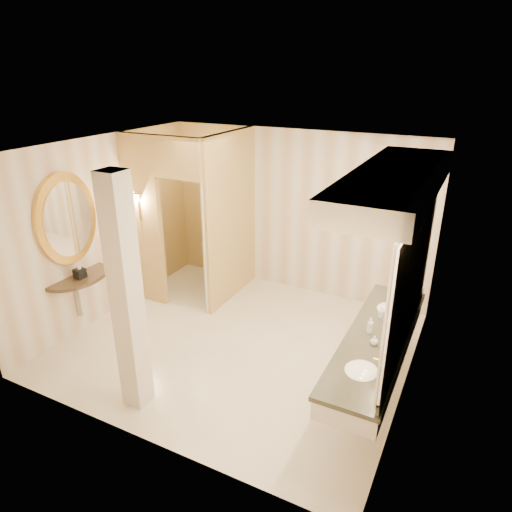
# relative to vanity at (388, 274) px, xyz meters

# --- Properties ---
(floor) EXTENTS (4.50, 4.50, 0.00)m
(floor) POSITION_rel_vanity_xyz_m (-1.98, 0.34, -1.63)
(floor) COLOR white
(floor) RESTS_ON ground
(ceiling) EXTENTS (4.50, 4.50, 0.00)m
(ceiling) POSITION_rel_vanity_xyz_m (-1.98, 0.34, 1.07)
(ceiling) COLOR silver
(ceiling) RESTS_ON wall_back
(wall_back) EXTENTS (4.50, 0.02, 2.70)m
(wall_back) POSITION_rel_vanity_xyz_m (-1.98, 2.34, -0.28)
(wall_back) COLOR silver
(wall_back) RESTS_ON floor
(wall_front) EXTENTS (4.50, 0.02, 2.70)m
(wall_front) POSITION_rel_vanity_xyz_m (-1.98, -1.66, -0.28)
(wall_front) COLOR silver
(wall_front) RESTS_ON floor
(wall_left) EXTENTS (0.02, 4.00, 2.70)m
(wall_left) POSITION_rel_vanity_xyz_m (-4.23, 0.34, -0.28)
(wall_left) COLOR silver
(wall_left) RESTS_ON floor
(wall_right) EXTENTS (0.02, 4.00, 2.70)m
(wall_right) POSITION_rel_vanity_xyz_m (0.27, 0.34, -0.28)
(wall_right) COLOR silver
(wall_right) RESTS_ON floor
(toilet_closet) EXTENTS (1.50, 1.55, 2.70)m
(toilet_closet) POSITION_rel_vanity_xyz_m (-3.11, 1.31, -0.24)
(toilet_closet) COLOR #D9C071
(toilet_closet) RESTS_ON floor
(wall_sconce) EXTENTS (0.14, 0.14, 0.42)m
(wall_sconce) POSITION_rel_vanity_xyz_m (-3.90, 0.77, 0.10)
(wall_sconce) COLOR gold
(wall_sconce) RESTS_ON toilet_closet
(vanity) EXTENTS (0.75, 2.70, 2.09)m
(vanity) POSITION_rel_vanity_xyz_m (0.00, 0.00, 0.00)
(vanity) COLOR beige
(vanity) RESTS_ON floor
(console_shelf) EXTENTS (0.98, 0.98, 1.94)m
(console_shelf) POSITION_rel_vanity_xyz_m (-4.19, -0.35, -0.29)
(console_shelf) COLOR black
(console_shelf) RESTS_ON floor
(pillar) EXTENTS (0.26, 0.26, 2.70)m
(pillar) POSITION_rel_vanity_xyz_m (-2.43, -1.21, -0.28)
(pillar) COLOR beige
(pillar) RESTS_ON floor
(tissue_box) EXTENTS (0.15, 0.15, 0.13)m
(tissue_box) POSITION_rel_vanity_xyz_m (-4.06, -0.39, -0.69)
(tissue_box) COLOR black
(tissue_box) RESTS_ON console_shelf
(toilet) EXTENTS (0.58, 0.85, 0.79)m
(toilet) POSITION_rel_vanity_xyz_m (-3.18, 2.09, -1.23)
(toilet) COLOR white
(toilet) RESTS_ON floor
(soap_bottle_a) EXTENTS (0.08, 0.08, 0.14)m
(soap_bottle_a) POSITION_rel_vanity_xyz_m (-0.09, 0.42, -0.69)
(soap_bottle_a) COLOR beige
(soap_bottle_a) RESTS_ON vanity
(soap_bottle_b) EXTENTS (0.10, 0.10, 0.11)m
(soap_bottle_b) POSITION_rel_vanity_xyz_m (-0.02, -0.19, -0.70)
(soap_bottle_b) COLOR silver
(soap_bottle_b) RESTS_ON vanity
(soap_bottle_c) EXTENTS (0.08, 0.08, 0.18)m
(soap_bottle_c) POSITION_rel_vanity_xyz_m (-0.13, 0.03, -0.66)
(soap_bottle_c) COLOR #C6B28C
(soap_bottle_c) RESTS_ON vanity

